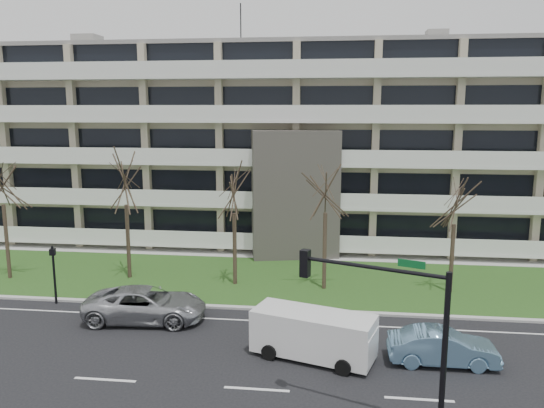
# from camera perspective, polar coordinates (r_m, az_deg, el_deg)

# --- Properties ---
(ground) EXTENTS (160.00, 160.00, 0.00)m
(ground) POSITION_cam_1_polar(r_m,az_deg,el_deg) (21.21, -1.66, -19.30)
(ground) COLOR black
(ground) RESTS_ON ground
(grass_verge) EXTENTS (90.00, 10.00, 0.06)m
(grass_verge) POSITION_cam_1_polar(r_m,az_deg,el_deg) (33.06, 1.69, -8.16)
(grass_verge) COLOR #264F1A
(grass_verge) RESTS_ON ground
(curb) EXTENTS (90.00, 0.35, 0.12)m
(curb) POSITION_cam_1_polar(r_m,az_deg,el_deg) (28.37, 0.77, -11.27)
(curb) COLOR #B2B2AD
(curb) RESTS_ON ground
(sidewalk) EXTENTS (90.00, 2.00, 0.08)m
(sidewalk) POSITION_cam_1_polar(r_m,az_deg,el_deg) (38.30, 2.44, -5.57)
(sidewalk) COLOR #B2B2AD
(sidewalk) RESTS_ON ground
(lane_edge_line) EXTENTS (90.00, 0.12, 0.01)m
(lane_edge_line) POSITION_cam_1_polar(r_m,az_deg,el_deg) (27.01, 0.42, -12.54)
(lane_edge_line) COLOR white
(lane_edge_line) RESTS_ON ground
(apartment_building) EXTENTS (60.50, 15.10, 18.75)m
(apartment_building) POSITION_cam_1_polar(r_m,az_deg,el_deg) (43.76, 3.20, 6.48)
(apartment_building) COLOR #C2B797
(apartment_building) RESTS_ON ground
(silver_pickup) EXTENTS (6.16, 3.16, 1.66)m
(silver_pickup) POSITION_cam_1_polar(r_m,az_deg,el_deg) (27.62, -13.44, -10.46)
(silver_pickup) COLOR #ADAEB4
(silver_pickup) RESTS_ON ground
(blue_sedan) EXTENTS (4.46, 1.58, 1.47)m
(blue_sedan) POSITION_cam_1_polar(r_m,az_deg,el_deg) (23.78, 17.88, -14.43)
(blue_sedan) COLOR #74A3C9
(blue_sedan) RESTS_ON ground
(white_van) EXTENTS (5.47, 3.34, 1.99)m
(white_van) POSITION_cam_1_polar(r_m,az_deg,el_deg) (23.06, 4.62, -13.49)
(white_van) COLOR white
(white_van) RESTS_ON ground
(traffic_signal) EXTENTS (4.77, 2.02, 5.86)m
(traffic_signal) POSITION_cam_1_polar(r_m,az_deg,el_deg) (17.71, 12.79, -12.14)
(traffic_signal) COLOR black
(traffic_signal) RESTS_ON ground
(pedestrian_signal) EXTENTS (0.35, 0.30, 3.22)m
(pedestrian_signal) POSITION_cam_1_polar(r_m,az_deg,el_deg) (31.01, -22.43, -6.30)
(pedestrian_signal) COLOR black
(pedestrian_signal) RESTS_ON ground
(tree_1) EXTENTS (4.20, 4.20, 8.40)m
(tree_1) POSITION_cam_1_polar(r_m,az_deg,el_deg) (35.90, -27.16, 2.82)
(tree_1) COLOR #382B21
(tree_1) RESTS_ON ground
(tree_2) EXTENTS (4.16, 4.16, 8.33)m
(tree_2) POSITION_cam_1_polar(r_m,az_deg,el_deg) (33.30, -15.55, 2.99)
(tree_2) COLOR #382B21
(tree_2) RESTS_ON ground
(tree_3) EXTENTS (3.93, 3.93, 7.85)m
(tree_3) POSITION_cam_1_polar(r_m,az_deg,el_deg) (30.96, -4.12, 2.12)
(tree_3) COLOR #382B21
(tree_3) RESTS_ON ground
(tree_4) EXTENTS (4.08, 4.08, 8.15)m
(tree_4) POSITION_cam_1_polar(r_m,az_deg,el_deg) (30.19, 5.81, 2.34)
(tree_4) COLOR #382B21
(tree_4) RESTS_ON ground
(tree_5) EXTENTS (3.60, 3.60, 7.21)m
(tree_5) POSITION_cam_1_polar(r_m,az_deg,el_deg) (31.26, 19.14, 0.72)
(tree_5) COLOR #382B21
(tree_5) RESTS_ON ground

